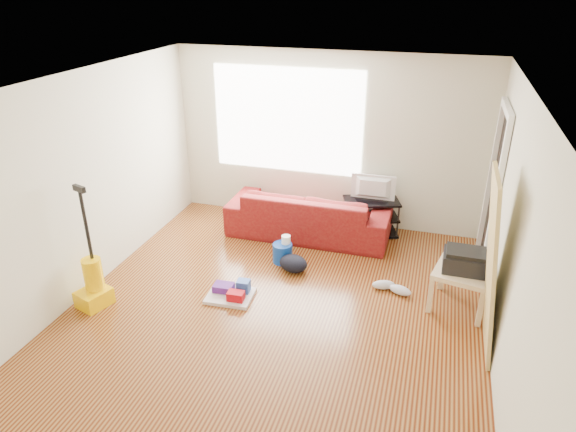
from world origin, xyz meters
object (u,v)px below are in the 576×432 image
(sofa, at_px, (309,234))
(tv_stand, at_px, (370,216))
(side_table, at_px, (463,276))
(bucket, at_px, (283,261))
(cleaning_tray, at_px, (232,293))
(backpack, at_px, (293,270))
(vacuum, at_px, (93,284))

(sofa, bearing_deg, tv_stand, -162.12)
(side_table, xyz_separation_m, bucket, (-2.20, 0.38, -0.40))
(sofa, xyz_separation_m, side_table, (2.07, -1.24, 0.40))
(cleaning_tray, xyz_separation_m, backpack, (0.52, 0.77, -0.06))
(backpack, bearing_deg, side_table, 14.98)
(vacuum, bearing_deg, bucket, 58.73)
(bucket, height_order, backpack, bucket)
(vacuum, bearing_deg, side_table, 33.97)
(bucket, relative_size, backpack, 0.69)
(bucket, distance_m, cleaning_tray, 1.00)
(sofa, distance_m, bucket, 0.87)
(cleaning_tray, xyz_separation_m, vacuum, (-1.43, -0.56, 0.21))
(vacuum, bearing_deg, cleaning_tray, 39.48)
(sofa, relative_size, backpack, 6.07)
(sofa, bearing_deg, vacuum, 51.53)
(tv_stand, distance_m, backpack, 1.54)
(tv_stand, xyz_separation_m, cleaning_tray, (-1.29, -2.08, -0.22))
(tv_stand, height_order, bucket, tv_stand)
(side_table, height_order, vacuum, vacuum)
(sofa, xyz_separation_m, bucket, (-0.13, -0.86, 0.00))
(tv_stand, xyz_separation_m, bucket, (-0.97, -1.13, -0.27))
(bucket, bearing_deg, tv_stand, 49.43)
(bucket, relative_size, cleaning_tray, 0.47)
(backpack, relative_size, vacuum, 0.26)
(cleaning_tray, bearing_deg, vacuum, -158.50)
(tv_stand, relative_size, cleaning_tray, 1.58)
(bucket, xyz_separation_m, cleaning_tray, (-0.32, -0.95, 0.06))
(backpack, bearing_deg, bucket, 159.12)
(tv_stand, relative_size, bucket, 3.36)
(tv_stand, distance_m, vacuum, 3.79)
(backpack, height_order, vacuum, vacuum)
(side_table, height_order, bucket, side_table)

